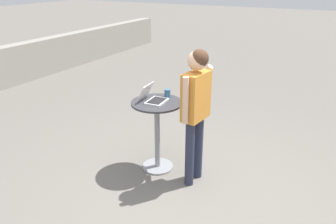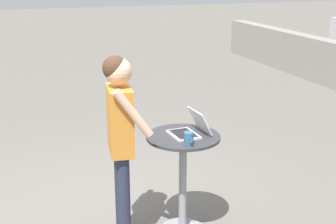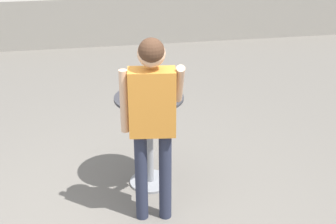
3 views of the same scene
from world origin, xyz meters
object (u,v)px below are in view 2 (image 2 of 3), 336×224
object	(u,v)px
laptop	(190,129)
standing_person	(120,128)
cafe_table	(183,170)
coffee_mug	(189,138)

from	to	relation	value
laptop	standing_person	distance (m)	0.62
cafe_table	standing_person	xyz separation A→B (m)	(-0.05, -0.55, 0.44)
cafe_table	standing_person	bearing A→B (deg)	-94.82
cafe_table	laptop	distance (m)	0.38
cafe_table	coffee_mug	distance (m)	0.44
standing_person	coffee_mug	bearing A→B (deg)	62.89
laptop	standing_person	bearing A→B (deg)	-93.96
coffee_mug	standing_person	distance (m)	0.58
cafe_table	coffee_mug	size ratio (longest dim) A/B	7.98
laptop	coffee_mug	bearing A→B (deg)	-23.50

